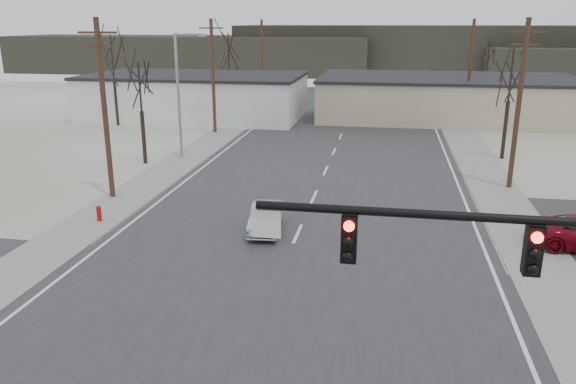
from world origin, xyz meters
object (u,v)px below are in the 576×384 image
(sedan_crossing, at_px, (266,217))
(car_far_a, at_px, (372,113))
(car_far_b, at_px, (296,96))
(fire_hydrant, at_px, (99,213))

(sedan_crossing, distance_m, car_far_a, 33.53)
(sedan_crossing, xyz_separation_m, car_far_b, (-5.91, 45.62, 0.03))
(fire_hydrant, relative_size, car_far_a, 0.18)
(car_far_b, bearing_deg, fire_hydrant, -86.21)
(fire_hydrant, xyz_separation_m, car_far_a, (12.61, 33.54, 0.30))
(fire_hydrant, xyz_separation_m, car_far_b, (2.70, 45.86, 0.27))
(car_far_a, bearing_deg, fire_hydrant, 76.61)
(car_far_a, xyz_separation_m, car_far_b, (-9.91, 12.33, -0.03))
(fire_hydrant, height_order, sedan_crossing, sedan_crossing)
(car_far_a, relative_size, car_far_b, 1.23)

